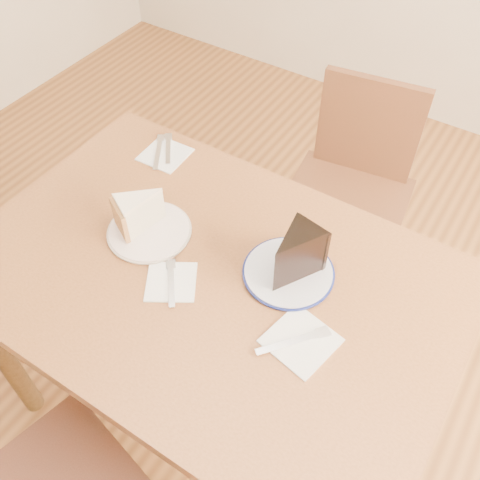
# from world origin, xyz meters

# --- Properties ---
(ground) EXTENTS (4.00, 4.00, 0.00)m
(ground) POSITION_xyz_m (0.00, 0.00, 0.00)
(ground) COLOR #543016
(ground) RESTS_ON ground
(table) EXTENTS (1.20, 0.80, 0.75)m
(table) POSITION_xyz_m (0.00, 0.00, 0.65)
(table) COLOR #512D16
(table) RESTS_ON ground
(chair_far) EXTENTS (0.47, 0.47, 0.84)m
(chair_far) POSITION_xyz_m (0.07, 0.75, 0.47)
(chair_far) COLOR #381D11
(chair_far) RESTS_ON ground
(plate_cream) EXTENTS (0.21, 0.21, 0.01)m
(plate_cream) POSITION_xyz_m (-0.20, 0.03, 0.76)
(plate_cream) COLOR white
(plate_cream) RESTS_ON table
(plate_navy) EXTENTS (0.21, 0.21, 0.01)m
(plate_navy) POSITION_xyz_m (0.16, 0.10, 0.76)
(plate_navy) COLOR silver
(plate_navy) RESTS_ON table
(carrot_cake) EXTENTS (0.13, 0.14, 0.09)m
(carrot_cake) POSITION_xyz_m (-0.23, 0.04, 0.81)
(carrot_cake) COLOR beige
(carrot_cake) RESTS_ON plate_cream
(chocolate_cake) EXTENTS (0.11, 0.14, 0.12)m
(chocolate_cake) POSITION_xyz_m (0.17, 0.09, 0.82)
(chocolate_cake) COLOR black
(chocolate_cake) RESTS_ON plate_navy
(napkin_cream) EXTENTS (0.16, 0.16, 0.00)m
(napkin_cream) POSITION_xyz_m (-0.06, -0.07, 0.75)
(napkin_cream) COLOR white
(napkin_cream) RESTS_ON table
(napkin_navy) EXTENTS (0.16, 0.16, 0.00)m
(napkin_navy) POSITION_xyz_m (0.28, -0.04, 0.75)
(napkin_navy) COLOR white
(napkin_navy) RESTS_ON table
(napkin_spare) EXTENTS (0.13, 0.13, 0.00)m
(napkin_spare) POSITION_xyz_m (-0.36, 0.29, 0.75)
(napkin_spare) COLOR white
(napkin_spare) RESTS_ON table
(fork_cream) EXTENTS (0.10, 0.12, 0.00)m
(fork_cream) POSITION_xyz_m (-0.05, -0.07, 0.76)
(fork_cream) COLOR silver
(fork_cream) RESTS_ON napkin_cream
(knife_navy) EXTENTS (0.12, 0.14, 0.00)m
(knife_navy) POSITION_xyz_m (0.26, -0.06, 0.76)
(knife_navy) COLOR silver
(knife_navy) RESTS_ON napkin_navy
(fork_spare) EXTENTS (0.10, 0.12, 0.00)m
(fork_spare) POSITION_xyz_m (-0.37, 0.32, 0.76)
(fork_spare) COLOR silver
(fork_spare) RESTS_ON napkin_spare
(knife_spare) EXTENTS (0.10, 0.14, 0.00)m
(knife_spare) POSITION_xyz_m (-0.38, 0.29, 0.76)
(knife_spare) COLOR white
(knife_spare) RESTS_ON napkin_spare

